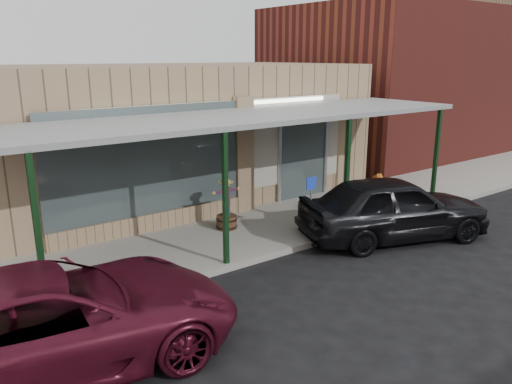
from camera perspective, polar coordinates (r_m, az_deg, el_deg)
ground at (r=10.53m, az=11.60°, el=-10.14°), size 120.00×120.00×0.00m
sidewalk at (r=12.98m, az=-0.19°, el=-4.48°), size 40.00×3.20×0.15m
storefront at (r=16.30m, az=-9.75°, el=6.72°), size 12.00×6.25×4.20m
awning at (r=12.26m, az=-0.09°, el=8.49°), size 12.00×3.00×3.04m
block_buildings_near at (r=18.01m, az=-5.67°, el=13.02°), size 61.00×8.00×8.00m
barrel_scarecrow at (r=12.81m, az=-3.40°, el=-2.25°), size 0.79×0.68×1.36m
barrel_pumpkin at (r=16.11m, az=13.64°, el=0.36°), size 0.77×0.77×0.78m
handicap_sign at (r=12.28m, az=6.29°, el=-0.68°), size 0.31×0.04×1.48m
parked_sedan at (r=12.89m, az=15.48°, el=-1.73°), size 5.14×3.39×1.63m
car_maroon at (r=8.02m, az=-22.35°, el=-13.43°), size 5.76×3.07×1.54m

